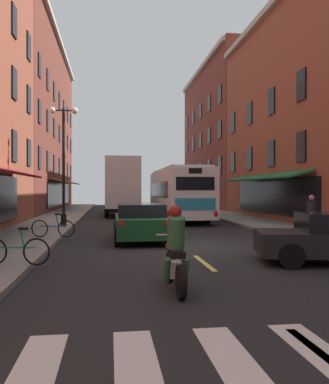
% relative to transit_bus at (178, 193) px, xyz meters
% --- Properties ---
extents(ground_plane, '(34.80, 80.00, 0.10)m').
position_rel_transit_bus_xyz_m(ground_plane, '(-1.93, -12.48, -1.79)').
color(ground_plane, black).
extents(lane_centre_dashes, '(0.14, 73.90, 0.01)m').
position_rel_transit_bus_xyz_m(lane_centre_dashes, '(-1.93, -12.73, -1.73)').
color(lane_centre_dashes, '#DBCC4C').
rests_on(lane_centre_dashes, ground).
extents(sidewalk_left, '(3.00, 80.00, 0.14)m').
position_rel_transit_bus_xyz_m(sidewalk_left, '(-7.83, -12.48, -1.67)').
color(sidewalk_left, gray).
rests_on(sidewalk_left, ground).
extents(transit_bus, '(2.68, 11.36, 3.31)m').
position_rel_transit_bus_xyz_m(transit_bus, '(0.00, 0.00, 0.00)').
color(transit_bus, white).
rests_on(transit_bus, ground).
extents(box_truck, '(2.50, 7.22, 4.21)m').
position_rel_transit_bus_xyz_m(box_truck, '(-3.57, 3.77, 0.38)').
color(box_truck, white).
rests_on(box_truck, ground).
extents(sedan_mid, '(1.99, 4.29, 1.42)m').
position_rel_transit_bus_xyz_m(sedan_mid, '(-3.29, -11.06, -1.01)').
color(sedan_mid, '#144723').
rests_on(sedan_mid, ground).
extents(sedan_far, '(1.94, 4.32, 1.34)m').
position_rel_transit_bus_xyz_m(sedan_far, '(-3.32, 15.24, -1.05)').
color(sedan_far, silver).
rests_on(sedan_far, ground).
extents(motorcycle_rider, '(0.62, 2.07, 1.66)m').
position_rel_transit_bus_xyz_m(motorcycle_rider, '(-3.17, -18.84, -1.03)').
color(motorcycle_rider, black).
rests_on(motorcycle_rider, ground).
extents(bicycle_near, '(1.69, 0.51, 0.91)m').
position_rel_transit_bus_xyz_m(bicycle_near, '(-6.69, -16.48, -1.23)').
color(bicycle_near, black).
rests_on(bicycle_near, sidewalk_left).
extents(bicycle_mid, '(1.68, 0.56, 0.91)m').
position_rel_transit_bus_xyz_m(bicycle_mid, '(-6.59, -10.62, -1.23)').
color(bicycle_mid, black).
rests_on(bicycle_mid, sidewalk_left).
extents(pedestrian_mid, '(0.36, 0.36, 1.62)m').
position_rel_transit_bus_xyz_m(pedestrian_mid, '(3.26, -11.80, -0.77)').
color(pedestrian_mid, maroon).
rests_on(pedestrian_mid, sidewalk_right).
extents(street_lamp_twin, '(1.42, 0.32, 5.94)m').
position_rel_transit_bus_xyz_m(street_lamp_twin, '(-6.73, -5.74, 1.67)').
color(street_lamp_twin, black).
rests_on(street_lamp_twin, sidewalk_left).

